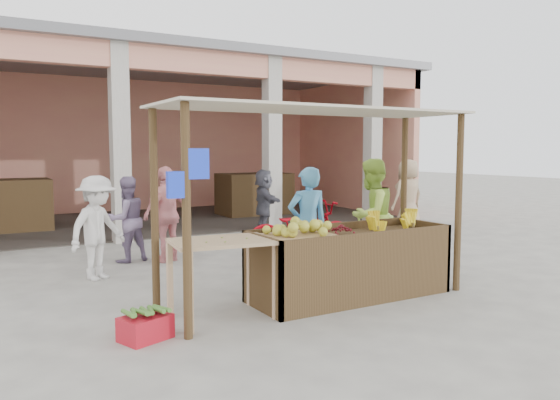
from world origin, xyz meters
TOP-DOWN VIEW (x-y plane):
  - ground at (0.00, 0.00)m, footprint 60.00×60.00m
  - market_building at (0.05, 8.93)m, footprint 14.40×6.40m
  - fruit_stall at (0.50, 0.00)m, footprint 2.60×0.95m
  - stall_awning at (-0.01, 0.06)m, footprint 4.09×1.35m
  - banana_heap at (1.21, 0.03)m, footprint 1.03×0.56m
  - melon_tray at (-0.24, 0.02)m, footprint 0.82×0.71m
  - berry_heap at (0.40, 0.06)m, footprint 0.44×0.36m
  - side_table at (-1.28, -0.02)m, footprint 1.18×0.85m
  - papaya_pile at (-1.28, -0.02)m, footprint 0.62×0.36m
  - red_crate at (-2.23, -0.27)m, footprint 0.56×0.48m
  - plantain_bundle at (-2.23, -0.27)m, footprint 0.38×0.26m
  - produce_sacks at (3.05, 5.26)m, footprint 0.83×0.78m
  - vendor_blue at (0.45, 0.92)m, footprint 0.72×0.57m
  - vendor_green at (1.65, 0.98)m, footprint 1.00×0.76m
  - motorcycle at (1.19, 2.28)m, footprint 1.08×2.12m
  - shopper_a at (-2.10, 2.58)m, footprint 1.17×1.01m
  - shopper_b at (-0.81, 3.32)m, footprint 1.14×0.86m
  - shopper_c at (4.96, 3.72)m, footprint 0.90×0.60m
  - shopper_d at (2.11, 5.32)m, footprint 0.89×1.50m
  - shopper_f at (-1.41, 3.63)m, footprint 0.85×0.62m

SIDE VIEW (x-z plane):
  - ground at x=0.00m, z-range 0.00..0.00m
  - red_crate at x=-2.23m, z-range 0.00..0.24m
  - plantain_bundle at x=-2.23m, z-range 0.24..0.32m
  - produce_sacks at x=3.05m, z-range 0.00..0.63m
  - fruit_stall at x=0.50m, z-range 0.00..0.80m
  - motorcycle at x=1.19m, z-range 0.00..1.06m
  - side_table at x=-1.28m, z-range 0.30..1.20m
  - shopper_d at x=2.11m, z-range 0.00..1.52m
  - shopper_f at x=-1.41m, z-range 0.00..1.58m
  - shopper_a at x=-2.10m, z-range 0.00..1.64m
  - shopper_b at x=-0.81m, z-range 0.00..1.72m
  - berry_heap at x=0.40m, z-range 0.80..0.94m
  - vendor_blue at x=0.45m, z-range 0.00..1.76m
  - banana_heap at x=1.21m, z-range 0.80..0.99m
  - melon_tray at x=-0.24m, z-range 0.79..1.01m
  - vendor_green at x=1.65m, z-range 0.00..1.85m
  - shopper_c at x=4.96m, z-range 0.00..1.85m
  - papaya_pile at x=-1.28m, z-range 0.89..1.07m
  - stall_awning at x=-0.01m, z-range 0.78..3.17m
  - market_building at x=0.05m, z-range 0.60..4.80m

